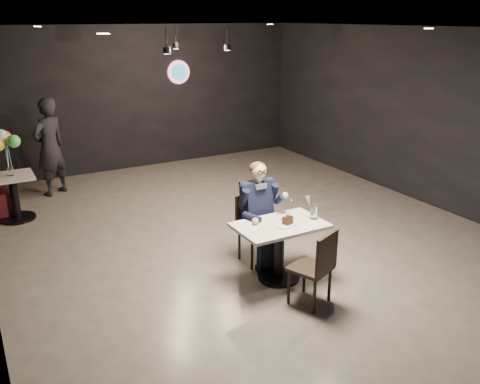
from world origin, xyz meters
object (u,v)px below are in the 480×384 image
seated_man (257,212)px  chair_near (310,266)px  passerby (50,147)px  side_table (14,195)px  main_table (279,252)px  balloon_vase (11,171)px  sundae_glass (314,212)px  chair_far (257,230)px

seated_man → chair_near: bearing=-90.0°
passerby → side_table: bearing=21.1°
main_table → passerby: bearing=111.4°
seated_man → side_table: size_ratio=1.75×
balloon_vase → main_table: bearing=-54.8°
chair_near → passerby: passerby is taller
seated_man → balloon_vase: (-2.65, 3.21, 0.10)m
seated_man → sundae_glass: 0.77m
chair_near → main_table: bearing=67.6°
chair_far → chair_near: bearing=-90.0°
chair_near → sundae_glass: (0.46, 0.58, 0.39)m
chair_near → seated_man: size_ratio=0.64×
seated_man → passerby: bearing=113.8°
side_table → main_table: bearing=-54.8°
sundae_glass → passerby: size_ratio=0.11×
balloon_vase → passerby: bearing=52.7°
sundae_glass → side_table: 4.94m
chair_near → side_table: bearing=98.7°
sundae_glass → main_table: bearing=172.6°
seated_man → sundae_glass: bearing=-53.0°
chair_far → seated_man: size_ratio=0.64×
side_table → passerby: (0.78, 1.02, 0.49)m
chair_near → seated_man: 1.21m
side_table → passerby: passerby is taller
main_table → passerby: passerby is taller
seated_man → balloon_vase: size_ratio=9.94×
chair_far → seated_man: 0.26m
chair_far → sundae_glass: size_ratio=4.79×
passerby → balloon_vase: bearing=21.1°
chair_far → sundae_glass: sundae_glass is taller
main_table → seated_man: size_ratio=0.76×
chair_far → balloon_vase: bearing=129.5°
sundae_glass → side_table: (-3.11, 3.82, -0.43)m
main_table → chair_far: (-0.00, 0.55, 0.09)m
main_table → seated_man: bearing=90.0°
sundae_glass → balloon_vase: size_ratio=1.33×
balloon_vase → passerby: (0.78, 1.02, 0.07)m
chair_far → side_table: bearing=129.5°
balloon_vase → passerby: passerby is taller
chair_far → seated_man: (0.00, 0.00, 0.26)m
balloon_vase → passerby: 1.29m
sundae_glass → passerby: bearing=115.7°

